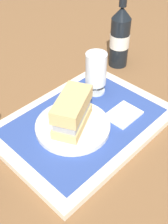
{
  "coord_description": "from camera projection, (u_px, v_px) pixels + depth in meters",
  "views": [
    {
      "loc": [
        -0.39,
        -0.38,
        0.53
      ],
      "look_at": [
        0.0,
        0.0,
        0.05
      ],
      "focal_mm": 45.3,
      "sensor_mm": 36.0,
      "label": 1
    }
  ],
  "objects": [
    {
      "name": "beer_glass",
      "position": [
        96.0,
        72.0,
        0.79
      ],
      "size": [
        0.06,
        0.06,
        0.12
      ],
      "color": "silver",
      "rests_on": "placemat"
    },
    {
      "name": "ground_plane",
      "position": [
        84.0,
        126.0,
        0.76
      ],
      "size": [
        3.0,
        3.0,
        0.0
      ],
      "primitive_type": "plane",
      "color": "brown"
    },
    {
      "name": "plate",
      "position": [
        72.0,
        125.0,
        0.72
      ],
      "size": [
        0.19,
        0.19,
        0.01
      ],
      "primitive_type": "cylinder",
      "color": "silver",
      "rests_on": "placemat"
    },
    {
      "name": "beer_bottle",
      "position": [
        120.0,
        36.0,
        0.92
      ],
      "size": [
        0.07,
        0.07,
        0.27
      ],
      "color": "black",
      "rests_on": "ground_plane"
    },
    {
      "name": "tray",
      "position": [
        84.0,
        123.0,
        0.75
      ],
      "size": [
        0.44,
        0.32,
        0.02
      ],
      "primitive_type": "cube",
      "color": "beige",
      "rests_on": "ground_plane"
    },
    {
      "name": "placemat",
      "position": [
        84.0,
        120.0,
        0.74
      ],
      "size": [
        0.38,
        0.27,
        0.0
      ],
      "primitive_type": "cube",
      "color": "#2D4793",
      "rests_on": "tray"
    },
    {
      "name": "sandwich",
      "position": [
        72.0,
        110.0,
        0.69
      ],
      "size": [
        0.14,
        0.11,
        0.08
      ],
      "rotation": [
        0.0,
        0.0,
        0.46
      ],
      "color": "tan",
      "rests_on": "plate"
    },
    {
      "name": "napkin_folded",
      "position": [
        123.0,
        114.0,
        0.76
      ],
      "size": [
        0.09,
        0.07,
        0.01
      ],
      "primitive_type": "cube",
      "color": "white",
      "rests_on": "placemat"
    }
  ]
}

